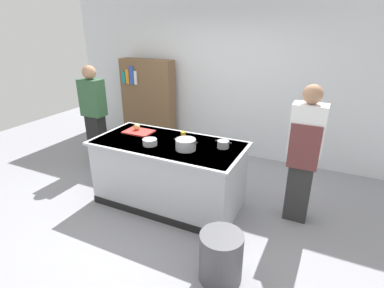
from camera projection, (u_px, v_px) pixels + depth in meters
ground_plane at (170, 202)px, 4.21m from camera, size 10.00×10.00×0.00m
back_wall at (225, 73)px, 5.41m from camera, size 6.40×0.12×3.00m
counter_island at (169, 172)px, 4.04m from camera, size 1.98×0.98×0.90m
cutting_board at (139, 132)px, 4.23m from camera, size 0.40×0.28×0.02m
onion at (137, 127)px, 4.26m from camera, size 0.09×0.09×0.09m
stock_pot at (186, 144)px, 3.64m from camera, size 0.31×0.25×0.13m
sauce_pan at (223, 144)px, 3.70m from camera, size 0.21×0.15×0.09m
mixing_bowl at (150, 142)px, 3.78m from camera, size 0.18×0.18×0.08m
juice_cup at (183, 135)px, 3.98m from camera, size 0.07×0.07×0.10m
trash_bin at (221, 257)px, 2.88m from camera, size 0.42×0.42×0.51m
person_chef at (304, 153)px, 3.54m from camera, size 0.38×0.25×1.72m
person_guest at (94, 115)px, 5.01m from camera, size 0.38×0.24×1.72m
bookshelf at (148, 103)px, 6.00m from camera, size 1.10×0.31×1.70m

